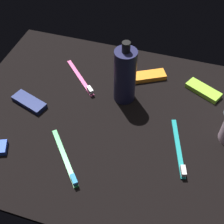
# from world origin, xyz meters

# --- Properties ---
(ground_plane) EXTENTS (0.84, 0.64, 0.01)m
(ground_plane) POSITION_xyz_m (0.00, 0.00, -0.01)
(ground_plane) COLOR black
(lotion_bottle) EXTENTS (0.06, 0.06, 0.19)m
(lotion_bottle) POSITION_xyz_m (-0.01, -0.09, 0.09)
(lotion_bottle) COLOR #1D1E41
(lotion_bottle) RESTS_ON ground_plane
(toothbrush_teal) EXTENTS (0.06, 0.18, 0.02)m
(toothbrush_teal) POSITION_xyz_m (-0.19, 0.05, 0.01)
(toothbrush_teal) COLOR teal
(toothbrush_teal) RESTS_ON ground_plane
(toothbrush_green) EXTENTS (0.13, 0.14, 0.02)m
(toothbrush_green) POSITION_xyz_m (0.07, 0.16, 0.01)
(toothbrush_green) COLOR green
(toothbrush_green) RESTS_ON ground_plane
(toothbrush_pink) EXTENTS (0.14, 0.14, 0.02)m
(toothbrush_pink) POSITION_xyz_m (0.14, -0.12, 0.01)
(toothbrush_pink) COLOR #E55999
(toothbrush_pink) RESTS_ON ground_plane
(snack_bar_navy) EXTENTS (0.11, 0.07, 0.01)m
(snack_bar_navy) POSITION_xyz_m (0.24, 0.02, 0.01)
(snack_bar_navy) COLOR navy
(snack_bar_navy) RESTS_ON ground_plane
(snack_bar_lime) EXTENTS (0.11, 0.08, 0.01)m
(snack_bar_lime) POSITION_xyz_m (-0.23, -0.18, 0.01)
(snack_bar_lime) COLOR #8CD133
(snack_bar_lime) RESTS_ON ground_plane
(snack_bar_orange) EXTENTS (0.11, 0.08, 0.01)m
(snack_bar_orange) POSITION_xyz_m (-0.06, -0.19, 0.01)
(snack_bar_orange) COLOR orange
(snack_bar_orange) RESTS_ON ground_plane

